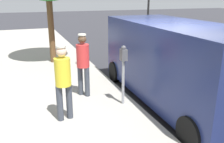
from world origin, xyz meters
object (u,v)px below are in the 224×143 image
at_px(pedestrian_in_yellow, 63,78).
at_px(parked_van, 175,60).
at_px(parking_meter_near, 123,65).
at_px(pedestrian_in_red, 83,61).
at_px(fire_hydrant, 82,55).

bearing_deg(pedestrian_in_yellow, parked_van, -174.56).
relative_size(parking_meter_near, pedestrian_in_red, 0.89).
bearing_deg(pedestrian_in_red, parking_meter_near, 131.49).
height_order(pedestrian_in_red, fire_hydrant, pedestrian_in_red).
distance_m(parking_meter_near, pedestrian_in_yellow, 1.56).
xyz_separation_m(pedestrian_in_yellow, parked_van, (-3.03, -0.29, 0.04)).
distance_m(parked_van, fire_hydrant, 4.27).
xyz_separation_m(pedestrian_in_red, parked_van, (-2.29, 0.89, 0.02)).
height_order(parked_van, fire_hydrant, parked_van).
xyz_separation_m(parking_meter_near, parked_van, (-1.50, -0.01, -0.03)).
bearing_deg(pedestrian_in_red, parked_van, 158.76).
distance_m(parking_meter_near, pedestrian_in_red, 1.20).
bearing_deg(parking_meter_near, parked_van, -179.79).
bearing_deg(parking_meter_near, pedestrian_in_yellow, 10.48).
height_order(parking_meter_near, fire_hydrant, parking_meter_near).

